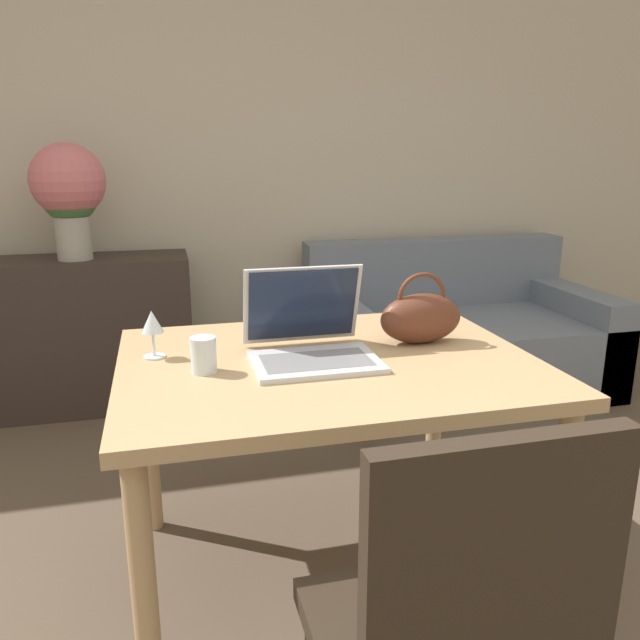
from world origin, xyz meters
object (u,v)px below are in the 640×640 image
(wine_glass, at_px, (152,325))
(flower_vase, at_px, (69,190))
(laptop, at_px, (309,334))
(chair, at_px, (453,636))
(drinking_glass, at_px, (204,355))
(couch, at_px, (454,339))
(handbag, at_px, (421,317))

(wine_glass, bearing_deg, flower_vase, 104.55)
(laptop, distance_m, wine_glass, 0.46)
(chair, relative_size, drinking_glass, 9.45)
(chair, bearing_deg, couch, 63.30)
(chair, height_order, couch, chair)
(wine_glass, bearing_deg, couch, 38.81)
(couch, xyz_separation_m, laptop, (-1.20, -1.43, 0.53))
(chair, bearing_deg, laptop, 92.23)
(drinking_glass, bearing_deg, handbag, 8.88)
(laptop, bearing_deg, drinking_glass, -168.73)
(laptop, bearing_deg, couch, 49.98)
(chair, xyz_separation_m, flower_vase, (-0.88, 2.50, 0.63))
(drinking_glass, relative_size, flower_vase, 0.18)
(drinking_glass, relative_size, handbag, 0.38)
(couch, height_order, laptop, laptop)
(laptop, bearing_deg, handbag, 6.84)
(wine_glass, xyz_separation_m, handbag, (0.83, -0.06, -0.02))
(chair, height_order, wine_glass, chair)
(couch, height_order, handbag, handbag)
(drinking_glass, height_order, flower_vase, flower_vase)
(wine_glass, distance_m, flower_vase, 1.56)
(chair, relative_size, couch, 0.59)
(drinking_glass, distance_m, handbag, 0.70)
(wine_glass, bearing_deg, handbag, -3.90)
(chair, xyz_separation_m, drinking_glass, (-0.36, 0.85, 0.27))
(couch, xyz_separation_m, drinking_glass, (-1.52, -1.49, 0.51))
(chair, bearing_deg, drinking_glass, 112.44)
(wine_glass, bearing_deg, laptop, -12.66)
(couch, distance_m, laptop, 1.94)
(drinking_glass, bearing_deg, chair, -67.19)
(handbag, bearing_deg, flower_vase, 128.17)
(chair, height_order, laptop, laptop)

